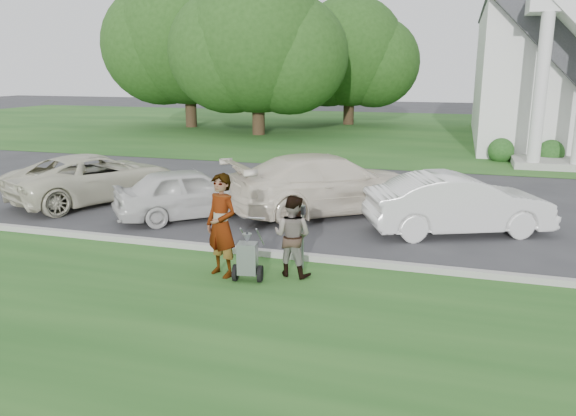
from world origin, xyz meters
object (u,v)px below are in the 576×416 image
at_px(person_right, 292,236).
at_px(parking_meter_near, 303,229).
at_px(tree_far, 188,41).
at_px(car_b, 191,193).
at_px(tree_left, 257,48).
at_px(car_a, 96,177).
at_px(car_c, 328,184).
at_px(person_left, 221,226).
at_px(church, 574,28).
at_px(striping_cart, 248,259).
at_px(car_d, 458,204).
at_px(tree_back, 350,57).

bearing_deg(person_right, parking_meter_near, -93.86).
height_order(tree_far, car_b, tree_far).
relative_size(parking_meter_near, car_b, 0.33).
height_order(tree_left, car_a, tree_left).
xyz_separation_m(tree_left, car_c, (8.30, -17.31, -4.29)).
bearing_deg(person_left, tree_left, 132.29).
distance_m(person_left, car_c, 5.51).
bearing_deg(church, striping_cart, -110.48).
relative_size(tree_far, car_a, 2.26).
height_order(parking_meter_near, car_a, car_a).
bearing_deg(tree_left, tree_far, 153.44).
bearing_deg(tree_left, parking_meter_near, -68.01).
bearing_deg(car_c, person_left, 130.32).
bearing_deg(tree_left, person_right, -68.59).
xyz_separation_m(car_a, car_c, (7.08, 0.61, 0.10)).
distance_m(car_a, car_b, 3.81).
bearing_deg(car_c, car_a, 53.91).
distance_m(person_left, car_b, 4.63).
xyz_separation_m(person_left, car_b, (-2.57, 3.84, -0.32)).
relative_size(car_a, car_c, 0.91).
distance_m(striping_cart, car_b, 5.08).
height_order(tree_far, car_d, tree_far).
height_order(church, car_c, church).
xyz_separation_m(tree_back, striping_cart, (4.04, -30.90, -4.29)).
bearing_deg(tree_far, person_left, -62.40).
xyz_separation_m(church, car_b, (-12.12, -20.05, -5.25)).
bearing_deg(car_c, striping_cart, 136.39).
bearing_deg(car_c, person_right, 144.30).
bearing_deg(parking_meter_near, person_right, -102.96).
height_order(church, car_a, church).
relative_size(tree_far, person_right, 7.31).
xyz_separation_m(person_right, car_b, (-3.87, 3.44, -0.11)).
bearing_deg(parking_meter_near, tree_back, 99.22).
height_order(person_left, person_right, person_left).
height_order(tree_back, car_a, tree_back).
bearing_deg(church, car_c, -115.30).
xyz_separation_m(tree_left, person_left, (7.47, -22.76, -4.11)).
height_order(tree_back, car_d, tree_back).
xyz_separation_m(tree_far, parking_meter_near, (14.86, -24.94, -4.86)).
xyz_separation_m(tree_left, tree_far, (-6.00, 3.00, 0.58)).
height_order(church, person_right, church).
bearing_deg(car_d, parking_meter_near, 117.30).
bearing_deg(tree_back, striping_cart, -82.55).
bearing_deg(car_a, tree_far, -45.27).
bearing_deg(tree_far, car_d, -50.17).
bearing_deg(tree_back, person_right, -81.08).
distance_m(striping_cart, person_left, 0.82).
relative_size(striping_cart, car_b, 0.29).
distance_m(tree_left, car_b, 20.04).
distance_m(parking_meter_near, car_d, 4.65).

